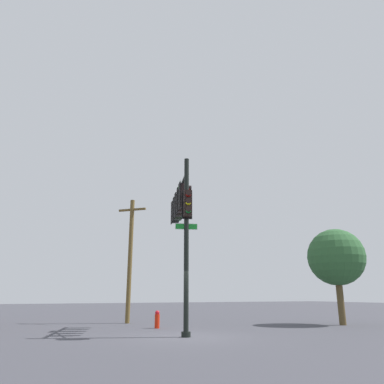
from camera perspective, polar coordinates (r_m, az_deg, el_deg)
ground_plane at (r=15.32m, az=-0.94°, el=-21.42°), size 120.00×120.00×0.00m
signal_pole_assembly at (r=17.41m, az=-1.56°, el=-2.97°), size 5.46×2.04×7.30m
utility_pole at (r=22.74m, az=-9.49°, el=-9.75°), size 1.31×1.40×7.24m
fire_hydrant at (r=19.21m, az=-5.38°, el=-18.92°), size 0.33×0.24×0.83m
tree_near at (r=22.64m, az=21.28°, el=-9.34°), size 3.13×3.13×5.19m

